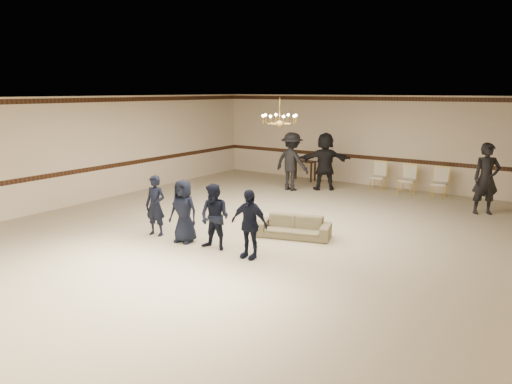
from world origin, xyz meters
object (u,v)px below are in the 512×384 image
(boy_a, at_px, (155,206))
(banquet_chair_mid, at_px, (408,180))
(adult_mid, at_px, (325,161))
(adult_right, at_px, (486,179))
(banquet_chair_left, at_px, (378,177))
(adult_left, at_px, (292,162))
(chandelier, at_px, (280,111))
(banquet_chair_right, at_px, (439,183))
(console_table, at_px, (303,170))
(settee, at_px, (294,227))
(boy_d, at_px, (249,224))
(boy_b, at_px, (184,211))
(boy_c, at_px, (215,217))

(boy_a, distance_m, banquet_chair_mid, 8.58)
(adult_mid, distance_m, adult_right, 5.12)
(boy_a, height_order, banquet_chair_left, boy_a)
(adult_mid, xyz_separation_m, banquet_chair_left, (1.59, 0.86, -0.50))
(boy_a, xyz_separation_m, adult_left, (0.04, 6.25, 0.27))
(chandelier, xyz_separation_m, banquet_chair_mid, (1.76, 5.19, -2.39))
(banquet_chair_right, height_order, console_table, banquet_chair_right)
(settee, bearing_deg, banquet_chair_left, 74.79)
(boy_d, bearing_deg, boy_b, 177.40)
(chandelier, bearing_deg, adult_mid, 100.95)
(boy_a, xyz_separation_m, settee, (2.76, 1.71, -0.47))
(adult_left, bearing_deg, boy_c, 112.63)
(settee, relative_size, banquet_chair_mid, 1.75)
(chandelier, relative_size, boy_c, 0.65)
(banquet_chair_left, bearing_deg, adult_mid, -154.05)
(banquet_chair_left, bearing_deg, boy_a, -110.43)
(boy_d, distance_m, banquet_chair_right, 8.03)
(adult_right, relative_size, banquet_chair_left, 2.04)
(adult_mid, relative_size, adult_right, 1.00)
(banquet_chair_left, xyz_separation_m, banquet_chair_mid, (1.00, 0.00, 0.00))
(adult_mid, bearing_deg, banquet_chair_mid, 163.95)
(adult_left, distance_m, banquet_chair_right, 4.78)
(boy_d, height_order, adult_mid, adult_mid)
(boy_a, distance_m, console_table, 8.03)
(boy_a, distance_m, banquet_chair_right, 9.04)
(adult_left, bearing_deg, chandelier, 122.52)
(boy_c, xyz_separation_m, settee, (0.96, 1.71, -0.47))
(chandelier, xyz_separation_m, boy_d, (0.92, -2.62, -2.16))
(boy_a, distance_m, banquet_chair_left, 8.22)
(adult_mid, height_order, banquet_chair_left, adult_mid)
(banquet_chair_right, relative_size, console_table, 1.06)
(boy_a, distance_m, boy_d, 2.70)
(boy_d, xyz_separation_m, banquet_chair_mid, (0.84, 7.81, -0.23))
(boy_c, bearing_deg, adult_mid, 92.31)
(banquet_chair_mid, bearing_deg, boy_c, -101.80)
(banquet_chair_left, distance_m, console_table, 3.01)
(adult_left, relative_size, adult_right, 1.00)
(adult_left, xyz_separation_m, banquet_chair_mid, (3.49, 1.56, -0.50))
(adult_left, distance_m, console_table, 1.93)
(banquet_chair_left, distance_m, banquet_chair_mid, 1.00)
(boy_d, distance_m, banquet_chair_mid, 7.86)
(settee, distance_m, banquet_chair_mid, 6.15)
(chandelier, height_order, boy_d, chandelier)
(banquet_chair_right, bearing_deg, boy_c, -112.08)
(boy_b, height_order, banquet_chair_mid, boy_b)
(boy_d, distance_m, adult_left, 6.80)
(boy_a, bearing_deg, console_table, 82.55)
(settee, relative_size, banquet_chair_left, 1.75)
(chandelier, bearing_deg, boy_a, -124.22)
(boy_d, xyz_separation_m, adult_left, (-2.66, 6.25, 0.27))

